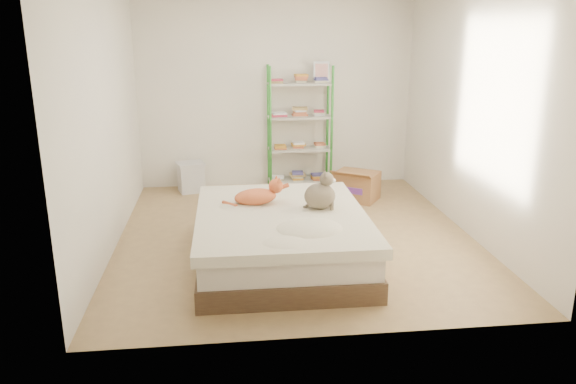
{
  "coord_description": "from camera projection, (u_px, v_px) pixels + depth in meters",
  "views": [
    {
      "loc": [
        -0.74,
        -5.72,
        2.22
      ],
      "look_at": [
        -0.13,
        -0.41,
        0.62
      ],
      "focal_mm": 35.0,
      "sensor_mm": 36.0,
      "label": 1
    }
  ],
  "objects": [
    {
      "name": "white_bin",
      "position": [
        191.0,
        177.0,
        7.71
      ],
      "size": [
        0.43,
        0.4,
        0.41
      ],
      "rotation": [
        0.0,
        0.0,
        0.28
      ],
      "color": "silver",
      "rests_on": "ground"
    },
    {
      "name": "cardboard_box",
      "position": [
        357.0,
        186.0,
        7.36
      ],
      "size": [
        0.68,
        0.72,
        0.43
      ],
      "rotation": [
        0.0,
        0.0,
        -0.59
      ],
      "color": "#AC7046",
      "rests_on": "ground"
    },
    {
      "name": "orange_cat",
      "position": [
        255.0,
        195.0,
        5.53
      ],
      "size": [
        0.55,
        0.38,
        0.2
      ],
      "primitive_type": null,
      "rotation": [
        0.0,
        0.0,
        0.22
      ],
      "color": "#CC633B",
      "rests_on": "bed"
    },
    {
      "name": "shelf_unit",
      "position": [
        300.0,
        129.0,
        7.75
      ],
      "size": [
        0.88,
        0.36,
        1.74
      ],
      "color": "green",
      "rests_on": "ground"
    },
    {
      "name": "bed",
      "position": [
        281.0,
        238.0,
        5.39
      ],
      "size": [
        1.61,
        2.0,
        0.51
      ],
      "rotation": [
        0.0,
        0.0,
        -0.01
      ],
      "color": "brown",
      "rests_on": "ground"
    },
    {
      "name": "grey_cat",
      "position": [
        320.0,
        190.0,
        5.38
      ],
      "size": [
        0.36,
        0.31,
        0.37
      ],
      "primitive_type": null,
      "rotation": [
        0.0,
        0.0,
        1.43
      ],
      "color": "gray",
      "rests_on": "bed"
    },
    {
      "name": "room",
      "position": [
        296.0,
        117.0,
        5.79
      ],
      "size": [
        3.81,
        4.21,
        2.61
      ],
      "color": "tan",
      "rests_on": "ground"
    }
  ]
}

